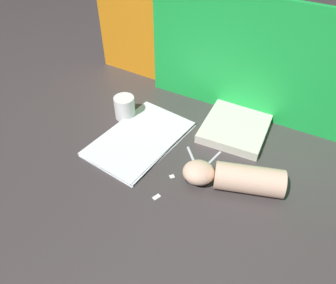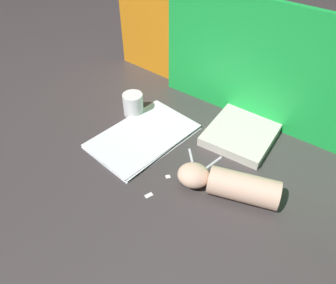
{
  "view_description": "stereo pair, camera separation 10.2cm",
  "coord_description": "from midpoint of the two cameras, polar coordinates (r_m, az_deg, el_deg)",
  "views": [
    {
      "loc": [
        0.46,
        -0.6,
        0.74
      ],
      "look_at": [
        0.0,
        -0.0,
        0.06
      ],
      "focal_mm": 35.0,
      "sensor_mm": 36.0,
      "label": 1
    },
    {
      "loc": [
        0.53,
        -0.54,
        0.74
      ],
      "look_at": [
        0.0,
        -0.0,
        0.06
      ],
      "focal_mm": 35.0,
      "sensor_mm": 36.0,
      "label": 2
    }
  ],
  "objects": [
    {
      "name": "mug",
      "position": [
        1.2,
        -9.98,
        5.86
      ],
      "size": [
        0.07,
        0.07,
        0.08
      ],
      "color": "white",
      "rests_on": "ground_plane"
    },
    {
      "name": "paper_scrap_mid",
      "position": [
        0.95,
        -5.13,
        -9.66
      ],
      "size": [
        0.02,
        0.03,
        0.0
      ],
      "color": "white",
      "rests_on": "ground_plane"
    },
    {
      "name": "backdrop_panel_left",
      "position": [
        1.26,
        2.56,
        15.95
      ],
      "size": [
        0.89,
        0.12,
        0.37
      ],
      "color": "orange",
      "rests_on": "ground_plane"
    },
    {
      "name": "paper_scrap_near",
      "position": [
        0.99,
        -2.25,
        -6.14
      ],
      "size": [
        0.02,
        0.02,
        0.0
      ],
      "color": "white",
      "rests_on": "ground_plane"
    },
    {
      "name": "hand_forearm",
      "position": [
        0.95,
        8.56,
        -6.28
      ],
      "size": [
        0.29,
        0.2,
        0.08
      ],
      "color": "beige",
      "rests_on": "ground_plane"
    },
    {
      "name": "ground_plane",
      "position": [
        1.06,
        -2.81,
        -2.35
      ],
      "size": [
        6.0,
        6.0,
        0.0
      ],
      "primitive_type": "plane",
      "color": "#3D3838"
    },
    {
      "name": "scissors",
      "position": [
        1.0,
        2.57,
        -5.4
      ],
      "size": [
        0.15,
        0.18,
        0.01
      ],
      "color": "silver",
      "rests_on": "ground_plane"
    },
    {
      "name": "paper_stack",
      "position": [
        1.12,
        -7.49,
        0.48
      ],
      "size": [
        0.25,
        0.37,
        0.01
      ],
      "color": "white",
      "rests_on": "ground_plane"
    },
    {
      "name": "backdrop_panel_center",
      "position": [
        1.13,
        14.72,
        12.71
      ],
      "size": [
        0.86,
        0.15,
        0.42
      ],
      "color": "green",
      "rests_on": "ground_plane"
    },
    {
      "name": "book_closed",
      "position": [
        1.15,
        9.22,
        2.43
      ],
      "size": [
        0.25,
        0.27,
        0.03
      ],
      "color": "silver",
      "rests_on": "ground_plane"
    }
  ]
}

